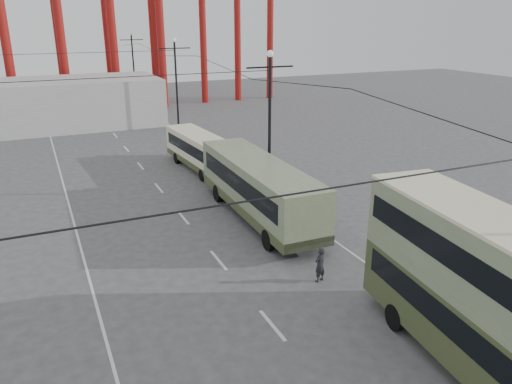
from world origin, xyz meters
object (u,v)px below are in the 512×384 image
single_decker_green (259,187)px  single_decker_cream (200,150)px  pedestrian (320,265)px  double_decker_bus (485,290)px

single_decker_green → single_decker_cream: size_ratio=1.35×
single_decker_cream → pedestrian: 18.93m
single_decker_cream → double_decker_bus: bearing=-92.5°
single_decker_cream → pedestrian: size_ratio=5.52×
double_decker_bus → pedestrian: 7.82m
double_decker_bus → single_decker_green: double_decker_bus is taller
double_decker_bus → single_decker_cream: double_decker_bus is taller
single_decker_cream → pedestrian: bearing=-96.3°
double_decker_bus → single_decker_green: 15.30m
double_decker_bus → pedestrian: bearing=108.4°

